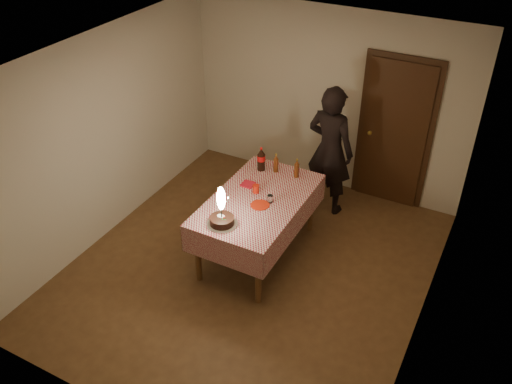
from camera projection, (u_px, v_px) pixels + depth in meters
ground at (250, 268)px, 6.56m from camera, size 4.00×4.50×0.01m
room_shell at (255, 147)px, 5.67m from camera, size 4.04×4.54×2.62m
dining_table at (258, 206)px, 6.40m from camera, size 1.02×1.72×0.82m
birthday_cake at (222, 215)px, 5.87m from camera, size 0.34×0.34×0.48m
red_plate at (260, 205)px, 6.22m from camera, size 0.22×0.22×0.01m
red_cup at (256, 189)px, 6.42m from camera, size 0.08×0.08×0.10m
clear_cup at (270, 199)px, 6.26m from camera, size 0.07×0.07×0.09m
napkin_stack at (248, 184)px, 6.58m from camera, size 0.15×0.15×0.02m
cola_bottle at (261, 159)px, 6.79m from camera, size 0.10×0.10×0.32m
amber_bottle_left at (276, 163)px, 6.77m from camera, size 0.06×0.06×0.25m
amber_bottle_right at (297, 169)px, 6.67m from camera, size 0.06×0.06×0.25m
photographer at (330, 150)px, 7.12m from camera, size 0.72×0.53×1.81m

